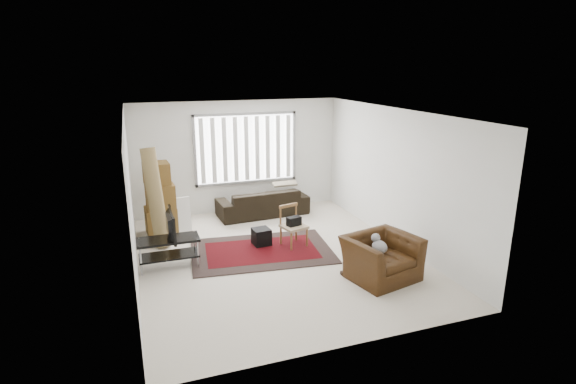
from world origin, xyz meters
The scene contains 11 objects.
room centered at (0.03, 0.51, 1.76)m, with size 6.00×6.02×2.71m.
persian_rug centered at (-0.20, 0.31, 0.01)m, with size 2.86×2.08×0.02m.
tv_stand centered at (-1.95, 0.20, 0.39)m, with size 1.08×0.49×0.54m.
tv centered at (-1.95, 0.20, 0.79)m, with size 0.88×0.11×0.50m, color black.
subwoofer centered at (-0.12, 0.61, 0.19)m, with size 0.33×0.33×0.33m, color black.
moving_boxes centered at (-1.95, 2.01, 0.72)m, with size 0.67×0.61×1.54m.
white_flatpack centered at (-1.65, 1.84, 0.39)m, with size 0.61×0.09×0.78m, color silver.
rolled_rug centered at (-2.06, 1.33, 0.99)m, with size 0.29×0.29×1.96m, color olive.
sofa centered at (0.45, 2.45, 0.41)m, with size 2.15×0.93×0.83m, color black.
side_chair centered at (0.48, 0.38, 0.46)m, with size 0.54×0.54×0.83m.
armchair centered at (1.40, -1.43, 0.42)m, with size 1.32×1.21×0.84m.
Camera 1 is at (-2.40, -7.49, 3.50)m, focal length 28.00 mm.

